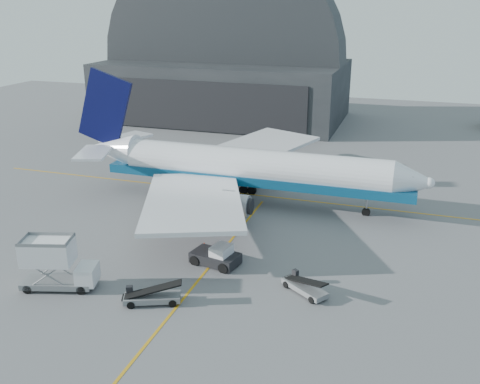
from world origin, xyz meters
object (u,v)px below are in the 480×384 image
(pushback_tug, at_px, (217,257))
(belt_loader_a, at_px, (152,297))
(airliner, at_px, (241,167))
(catering_truck, at_px, (56,265))
(belt_loader_b, at_px, (304,287))

(pushback_tug, bearing_deg, belt_loader_a, -96.92)
(belt_loader_a, bearing_deg, airliner, 68.31)
(catering_truck, xyz_separation_m, belt_loader_b, (20.97, 6.01, -1.73))
(pushback_tug, bearing_deg, airliner, 111.74)
(belt_loader_a, relative_size, belt_loader_b, 1.12)
(belt_loader_a, height_order, belt_loader_b, belt_loader_a)
(belt_loader_a, bearing_deg, catering_truck, 159.23)
(airliner, distance_m, belt_loader_a, 25.81)
(pushback_tug, xyz_separation_m, belt_loader_a, (-2.74, -8.31, -0.20))
(belt_loader_b, bearing_deg, airliner, 156.77)
(catering_truck, xyz_separation_m, pushback_tug, (11.82, 8.60, -1.49))
(belt_loader_a, distance_m, belt_loader_b, 13.19)
(belt_loader_a, bearing_deg, pushback_tug, 49.11)
(pushback_tug, distance_m, belt_loader_a, 8.75)
(airliner, height_order, belt_loader_b, airliner)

